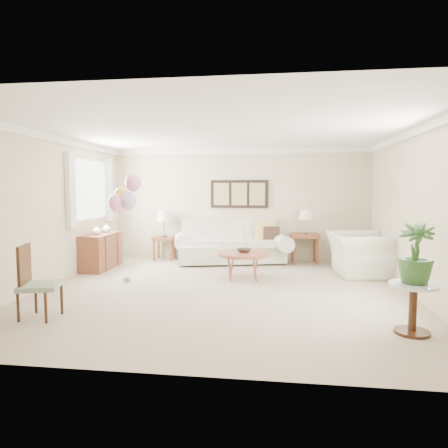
% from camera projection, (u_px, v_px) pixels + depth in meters
% --- Properties ---
extents(ground_plane, '(6.00, 6.00, 0.00)m').
position_uv_depth(ground_plane, '(222.00, 291.00, 6.54)').
color(ground_plane, tan).
extents(room_shell, '(6.04, 6.04, 2.60)m').
position_uv_depth(room_shell, '(216.00, 191.00, 6.50)').
color(room_shell, beige).
rests_on(room_shell, ground).
extents(wall_art_triptych, '(1.35, 0.06, 0.65)m').
position_uv_depth(wall_art_triptych, '(239.00, 194.00, 9.33)').
color(wall_art_triptych, black).
rests_on(wall_art_triptych, ground).
extents(sofa, '(2.83, 1.51, 0.96)m').
position_uv_depth(sofa, '(231.00, 246.00, 9.09)').
color(sofa, white).
rests_on(sofa, ground).
extents(end_table_left, '(0.50, 0.45, 0.55)m').
position_uv_depth(end_table_left, '(164.00, 241.00, 9.39)').
color(end_table_left, brown).
rests_on(end_table_left, ground).
extents(end_table_right, '(0.61, 0.56, 0.67)m').
position_uv_depth(end_table_right, '(305.00, 238.00, 9.00)').
color(end_table_right, brown).
rests_on(end_table_right, ground).
extents(lamp_left, '(0.35, 0.35, 0.62)m').
position_uv_depth(lamp_left, '(164.00, 217.00, 9.34)').
color(lamp_left, gray).
rests_on(lamp_left, end_table_left).
extents(lamp_right, '(0.30, 0.30, 0.54)m').
position_uv_depth(lamp_right, '(306.00, 215.00, 8.95)').
color(lamp_right, gray).
rests_on(lamp_right, end_table_right).
extents(coffee_table, '(0.97, 0.97, 0.49)m').
position_uv_depth(coffee_table, '(243.00, 255.00, 7.40)').
color(coffee_table, brown).
rests_on(coffee_table, ground).
extents(decor_bowl, '(0.33, 0.33, 0.07)m').
position_uv_depth(decor_bowl, '(244.00, 250.00, 7.43)').
color(decor_bowl, '#2D2320').
rests_on(decor_bowl, coffee_table).
extents(armchair, '(1.18, 1.33, 0.81)m').
position_uv_depth(armchair, '(359.00, 254.00, 7.77)').
color(armchair, white).
rests_on(armchair, ground).
extents(side_table, '(0.54, 0.54, 0.59)m').
position_uv_depth(side_table, '(413.00, 296.00, 4.57)').
color(side_table, silver).
rests_on(side_table, ground).
extents(potted_plant, '(0.50, 0.50, 0.70)m').
position_uv_depth(potted_plant, '(415.00, 253.00, 4.54)').
color(potted_plant, '#295424').
rests_on(potted_plant, side_table).
extents(accent_chair, '(0.58, 0.58, 0.95)m').
position_uv_depth(accent_chair, '(35.00, 280.00, 5.13)').
color(accent_chair, gray).
rests_on(accent_chair, ground).
extents(credenza, '(0.46, 1.20, 0.74)m').
position_uv_depth(credenza, '(101.00, 251.00, 8.35)').
color(credenza, brown).
rests_on(credenza, ground).
extents(vase_white, '(0.24, 0.24, 0.19)m').
position_uv_depth(vase_white, '(97.00, 230.00, 8.08)').
color(vase_white, silver).
rests_on(vase_white, credenza).
extents(vase_sage, '(0.22, 0.22, 0.19)m').
position_uv_depth(vase_sage, '(106.00, 228.00, 8.53)').
color(vase_sage, silver).
rests_on(vase_sage, credenza).
extents(balloon_cluster, '(0.57, 0.41, 1.94)m').
position_uv_depth(balloon_cluster, '(125.00, 196.00, 7.07)').
color(balloon_cluster, gray).
rests_on(balloon_cluster, ground).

